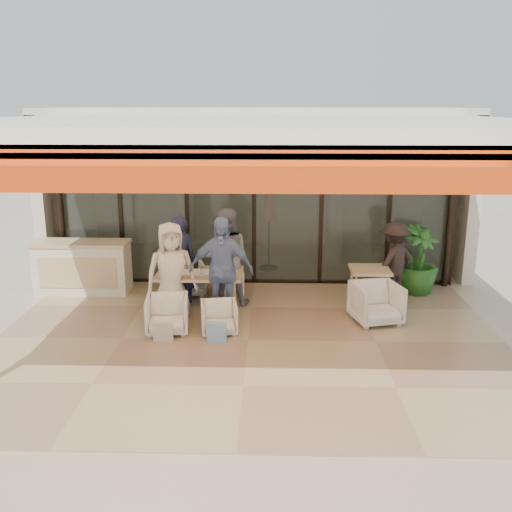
{
  "coord_description": "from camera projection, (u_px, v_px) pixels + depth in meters",
  "views": [
    {
      "loc": [
        0.36,
        -8.29,
        3.61
      ],
      "look_at": [
        0.1,
        0.9,
        1.15
      ],
      "focal_mm": 40.0,
      "sensor_mm": 36.0,
      "label": 1
    }
  ],
  "objects": [
    {
      "name": "terrace_structure",
      "position": [
        246.0,
        131.0,
        7.85
      ],
      "size": [
        8.0,
        6.0,
        3.4
      ],
      "color": "silver",
      "rests_on": "ground"
    },
    {
      "name": "standing_woman",
      "position": [
        394.0,
        261.0,
        10.66
      ],
      "size": [
        1.11,
        1.06,
        1.52
      ],
      "primitive_type": "imported",
      "rotation": [
        0.0,
        0.0,
        3.83
      ],
      "color": "black",
      "rests_on": "ground"
    },
    {
      "name": "chair_near_right",
      "position": [
        219.0,
        316.0,
        9.19
      ],
      "size": [
        0.64,
        0.61,
        0.58
      ],
      "primitive_type": "imported",
      "rotation": [
        0.0,
        0.0,
        0.16
      ],
      "color": "white",
      "rests_on": "ground"
    },
    {
      "name": "side_table",
      "position": [
        370.0,
        274.0,
        10.27
      ],
      "size": [
        0.7,
        0.7,
        0.74
      ],
      "color": "#E5BE8C",
      "rests_on": "ground"
    },
    {
      "name": "host_counter",
      "position": [
        82.0,
        267.0,
        11.12
      ],
      "size": [
        1.85,
        0.65,
        1.04
      ],
      "color": "silver",
      "rests_on": "ground"
    },
    {
      "name": "diner_navy",
      "position": [
        180.0,
        260.0,
        10.43
      ],
      "size": [
        0.68,
        0.52,
        1.67
      ],
      "primitive_type": "imported",
      "rotation": [
        0.0,
        0.0,
        3.36
      ],
      "color": "#191F38",
      "rests_on": "ground"
    },
    {
      "name": "terrace_floor",
      "position": [
        248.0,
        341.0,
        8.94
      ],
      "size": [
        8.0,
        6.0,
        0.01
      ],
      "primitive_type": "cube",
      "color": "tan",
      "rests_on": "ground"
    },
    {
      "name": "diner_grey",
      "position": [
        225.0,
        257.0,
        10.39
      ],
      "size": [
        0.91,
        0.73,
        1.82
      ],
      "primitive_type": "imported",
      "rotation": [
        0.0,
        0.0,
        3.19
      ],
      "color": "slate",
      "rests_on": "ground"
    },
    {
      "name": "chair_near_left",
      "position": [
        167.0,
        313.0,
        9.21
      ],
      "size": [
        0.73,
        0.69,
        0.68
      ],
      "primitive_type": "imported",
      "rotation": [
        0.0,
        0.0,
        0.12
      ],
      "color": "white",
      "rests_on": "ground"
    },
    {
      "name": "diner_periwinkle",
      "position": [
        221.0,
        270.0,
        9.52
      ],
      "size": [
        1.09,
        0.48,
        1.84
      ],
      "primitive_type": "imported",
      "rotation": [
        0.0,
        0.0,
        -0.03
      ],
      "color": "#687FAE",
      "rests_on": "ground"
    },
    {
      "name": "tote_bag_cream",
      "position": [
        163.0,
        332.0,
        8.86
      ],
      "size": [
        0.3,
        0.1,
        0.34
      ],
      "primitive_type": "cube",
      "color": "silver",
      "rests_on": "ground"
    },
    {
      "name": "glass_storefront",
      "position": [
        254.0,
        207.0,
        11.43
      ],
      "size": [
        8.08,
        0.1,
        3.2
      ],
      "color": "#9EADA3",
      "rests_on": "ground"
    },
    {
      "name": "tote_bag_blue",
      "position": [
        217.0,
        333.0,
        8.84
      ],
      "size": [
        0.3,
        0.1,
        0.34
      ],
      "primitive_type": "cube",
      "color": "#99BFD8",
      "rests_on": "ground"
    },
    {
      "name": "chair_far_right",
      "position": [
        228.0,
        281.0,
        11.03
      ],
      "size": [
        0.65,
        0.62,
        0.6
      ],
      "primitive_type": "imported",
      "rotation": [
        0.0,
        0.0,
        3.28
      ],
      "color": "white",
      "rests_on": "ground"
    },
    {
      "name": "ground",
      "position": [
        248.0,
        341.0,
        8.94
      ],
      "size": [
        70.0,
        70.0,
        0.0
      ],
      "primitive_type": "plane",
      "color": "#C6B293",
      "rests_on": "ground"
    },
    {
      "name": "side_chair",
      "position": [
        376.0,
        301.0,
        9.61
      ],
      "size": [
        0.9,
        0.87,
        0.77
      ],
      "primitive_type": "imported",
      "rotation": [
        0.0,
        0.0,
        0.26
      ],
      "color": "white",
      "rests_on": "ground"
    },
    {
      "name": "dining_table",
      "position": [
        200.0,
        275.0,
        10.03
      ],
      "size": [
        1.5,
        0.9,
        0.93
      ],
      "color": "#E5BE8C",
      "rests_on": "ground"
    },
    {
      "name": "chair_far_left",
      "position": [
        185.0,
        277.0,
        11.03
      ],
      "size": [
        0.88,
        0.84,
        0.74
      ],
      "primitive_type": "imported",
      "rotation": [
        0.0,
        0.0,
        3.42
      ],
      "color": "white",
      "rests_on": "ground"
    },
    {
      "name": "interior_block",
      "position": [
        257.0,
        164.0,
        13.5
      ],
      "size": [
        9.05,
        3.62,
        3.52
      ],
      "color": "silver",
      "rests_on": "ground"
    },
    {
      "name": "diner_cream",
      "position": [
        171.0,
        273.0,
        9.55
      ],
      "size": [
        0.98,
        0.8,
        1.73
      ],
      "primitive_type": "imported",
      "rotation": [
        0.0,
        0.0,
        0.35
      ],
      "color": "beige",
      "rests_on": "ground"
    },
    {
      "name": "potted_palm",
      "position": [
        418.0,
        260.0,
        11.03
      ],
      "size": [
        1.06,
        1.06,
        1.36
      ],
      "primitive_type": "imported",
      "rotation": [
        0.0,
        0.0,
        0.58
      ],
      "color": "#1E5919",
      "rests_on": "ground"
    }
  ]
}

